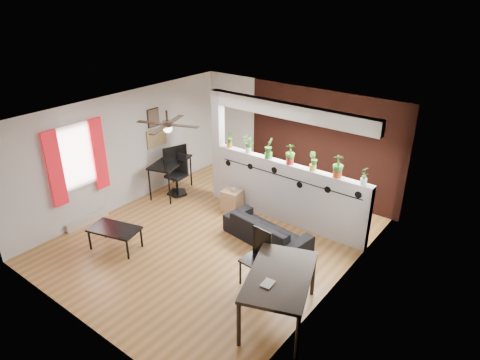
% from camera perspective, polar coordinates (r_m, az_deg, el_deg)
% --- Properties ---
extents(room_shell, '(6.30, 7.10, 2.90)m').
position_cam_1_polar(room_shell, '(8.15, -3.73, -0.10)').
color(room_shell, olive).
rests_on(room_shell, ground).
extents(partition_wall, '(3.60, 0.18, 1.35)m').
position_cam_1_polar(partition_wall, '(9.09, 6.44, -1.77)').
color(partition_wall, '#BCBCC1').
rests_on(partition_wall, ground).
extents(ceiling_header, '(3.60, 0.18, 0.30)m').
position_cam_1_polar(ceiling_header, '(8.44, 7.02, 9.03)').
color(ceiling_header, white).
rests_on(ceiling_header, room_shell).
extents(pier_column, '(0.22, 0.20, 2.60)m').
position_cam_1_polar(pier_column, '(9.86, -2.90, 4.53)').
color(pier_column, '#BCBCC1').
rests_on(pier_column, ground).
extents(brick_panel, '(3.90, 0.05, 2.60)m').
position_cam_1_polar(brick_panel, '(10.03, 11.03, 4.46)').
color(brick_panel, '#953B2B').
rests_on(brick_panel, ground).
extents(vine_decal, '(3.31, 0.01, 0.30)m').
position_cam_1_polar(vine_decal, '(8.84, 6.23, 0.34)').
color(vine_decal, black).
rests_on(vine_decal, partition_wall).
extents(window_assembly, '(0.09, 1.30, 1.55)m').
position_cam_1_polar(window_assembly, '(9.20, -20.95, 2.69)').
color(window_assembly, white).
rests_on(window_assembly, room_shell).
extents(baseboard_heater, '(0.08, 1.00, 0.18)m').
position_cam_1_polar(baseboard_heater, '(9.79, -19.63, -5.02)').
color(baseboard_heater, beige).
rests_on(baseboard_heater, ground).
extents(corkboard, '(0.03, 0.60, 0.45)m').
position_cam_1_polar(corkboard, '(10.45, -11.05, 5.59)').
color(corkboard, olive).
rests_on(corkboard, room_shell).
extents(framed_art, '(0.03, 0.34, 0.44)m').
position_cam_1_polar(framed_art, '(10.27, -11.50, 8.14)').
color(framed_art, '#8C7259').
rests_on(framed_art, room_shell).
extents(ceiling_fan, '(1.19, 1.19, 0.43)m').
position_cam_1_polar(ceiling_fan, '(8.10, -9.65, 7.16)').
color(ceiling_fan, black).
rests_on(ceiling_fan, room_shell).
extents(potted_plant_0, '(0.22, 0.21, 0.36)m').
position_cam_1_polar(potted_plant_0, '(9.58, -1.41, 5.46)').
color(potted_plant_0, '#C37817').
rests_on(potted_plant_0, partition_wall).
extents(potted_plant_1, '(0.19, 0.21, 0.37)m').
position_cam_1_polar(potted_plant_1, '(9.27, 1.13, 4.83)').
color(potted_plant_1, white).
rests_on(potted_plant_1, partition_wall).
extents(potted_plant_2, '(0.21, 0.25, 0.44)m').
position_cam_1_polar(potted_plant_2, '(8.98, 3.85, 4.32)').
color(potted_plant_2, '#398E33').
rests_on(potted_plant_2, partition_wall).
extents(potted_plant_3, '(0.29, 0.28, 0.44)m').
position_cam_1_polar(potted_plant_3, '(8.72, 6.72, 3.54)').
color(potted_plant_3, red).
rests_on(potted_plant_3, partition_wall).
extents(potted_plant_4, '(0.23, 0.21, 0.39)m').
position_cam_1_polar(potted_plant_4, '(8.50, 9.74, 2.57)').
color(potted_plant_4, '#D9CC4C').
rests_on(potted_plant_4, partition_wall).
extents(potted_plant_5, '(0.31, 0.29, 0.46)m').
position_cam_1_polar(potted_plant_5, '(8.27, 12.96, 1.93)').
color(potted_plant_5, red).
rests_on(potted_plant_5, partition_wall).
extents(potted_plant_6, '(0.20, 0.22, 0.36)m').
position_cam_1_polar(potted_plant_6, '(8.12, 16.26, 0.65)').
color(potted_plant_6, white).
rests_on(potted_plant_6, partition_wall).
extents(sofa, '(1.81, 0.90, 0.51)m').
position_cam_1_polar(sofa, '(8.57, 3.62, -6.69)').
color(sofa, black).
rests_on(sofa, ground).
extents(cube_shelf, '(0.44, 0.40, 0.49)m').
position_cam_1_polar(cube_shelf, '(9.67, -1.07, -2.73)').
color(cube_shelf, tan).
rests_on(cube_shelf, ground).
extents(cup, '(0.12, 0.12, 0.09)m').
position_cam_1_polar(cup, '(9.51, -0.84, -1.26)').
color(cup, gray).
rests_on(cup, cube_shelf).
extents(computer_desk, '(0.91, 1.28, 0.84)m').
position_cam_1_polar(computer_desk, '(10.38, -9.31, 2.08)').
color(computer_desk, black).
rests_on(computer_desk, ground).
extents(monitor, '(0.35, 0.16, 0.20)m').
position_cam_1_polar(monitor, '(10.40, -8.79, 3.24)').
color(monitor, black).
rests_on(monitor, computer_desk).
extents(office_chair, '(0.52, 0.52, 1.00)m').
position_cam_1_polar(office_chair, '(10.44, -8.26, 0.40)').
color(office_chair, black).
rests_on(office_chair, ground).
extents(dining_table, '(1.37, 1.72, 0.82)m').
position_cam_1_polar(dining_table, '(6.54, 5.33, -13.05)').
color(dining_table, black).
rests_on(dining_table, ground).
extents(book, '(0.18, 0.23, 0.02)m').
position_cam_1_polar(book, '(6.33, 3.07, -13.39)').
color(book, gray).
rests_on(book, dining_table).
extents(folding_chair, '(0.44, 0.44, 1.01)m').
position_cam_1_polar(folding_chair, '(7.32, 2.47, -9.61)').
color(folding_chair, black).
rests_on(folding_chair, ground).
extents(coffee_table, '(1.06, 0.77, 0.45)m').
position_cam_1_polar(coffee_table, '(8.62, -16.40, -6.46)').
color(coffee_table, black).
rests_on(coffee_table, ground).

